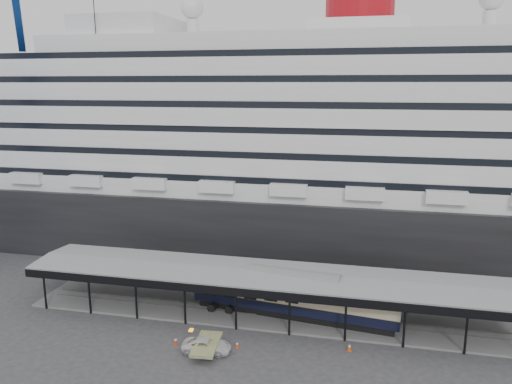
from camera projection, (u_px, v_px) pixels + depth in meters
The scene contains 8 objects.
ground at pixel (261, 336), 52.27m from camera, with size 200.00×200.00×0.00m, color #323234.
cruise_ship at pixel (303, 133), 78.90m from camera, with size 130.00×30.00×43.90m.
platform_canopy at pixel (270, 296), 56.54m from camera, with size 56.00×9.18×5.30m.
port_truck at pixel (207, 346), 49.02m from camera, with size 2.22×4.82×1.34m, color silver.
pullman_carriage at pixel (294, 295), 55.87m from camera, with size 23.56×5.95×22.94m.
traffic_cone_left at pixel (176, 341), 50.59m from camera, with size 0.50×0.50×0.77m.
traffic_cone_mid at pixel (237, 344), 49.92m from camera, with size 0.41×0.41×0.69m.
traffic_cone_right at pixel (349, 347), 49.28m from camera, with size 0.56×0.56×0.82m.
Camera 1 is at (9.99, -46.83, 25.85)m, focal length 35.00 mm.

